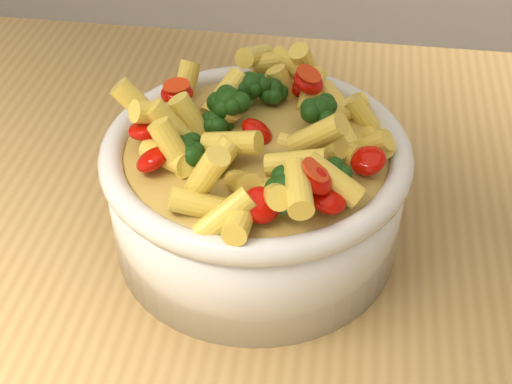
# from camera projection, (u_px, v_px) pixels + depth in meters

# --- Properties ---
(serving_bowl) EXTENTS (0.23, 0.23, 0.10)m
(serving_bowl) POSITION_uv_depth(u_px,v_px,m) (256.00, 191.00, 0.54)
(serving_bowl) COLOR silver
(serving_bowl) RESTS_ON table
(pasta_salad) EXTENTS (0.18, 0.18, 0.04)m
(pasta_salad) POSITION_uv_depth(u_px,v_px,m) (256.00, 125.00, 0.51)
(pasta_salad) COLOR #FFD650
(pasta_salad) RESTS_ON serving_bowl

